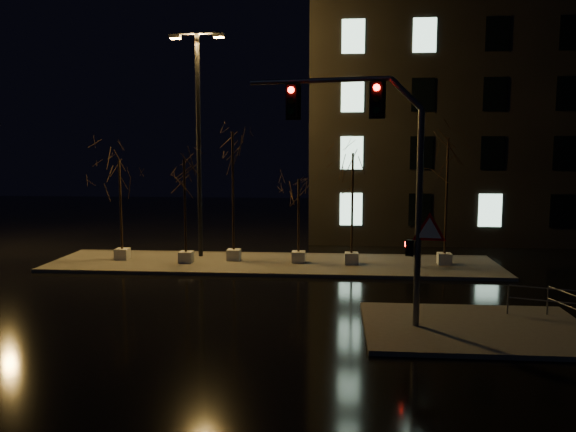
{
  "coord_description": "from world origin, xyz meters",
  "views": [
    {
      "loc": [
        3.01,
        -21.1,
        5.68
      ],
      "look_at": [
        1.0,
        3.17,
        2.8
      ],
      "focal_mm": 35.0,
      "sensor_mm": 36.0,
      "label": 1
    }
  ],
  "objects": [
    {
      "name": "tree_0",
      "position": [
        -7.69,
        6.14,
        4.05
      ],
      "size": [
        1.8,
        1.8,
        5.14
      ],
      "color": "beige",
      "rests_on": "median"
    },
    {
      "name": "streetlight_main",
      "position": [
        -3.93,
        7.34,
        6.71
      ],
      "size": [
        2.84,
        0.48,
        11.37
      ],
      "rotation": [
        0.0,
        0.0,
        -0.06
      ],
      "color": "black",
      "rests_on": "median"
    },
    {
      "name": "guard_rail_b",
      "position": [
        10.5,
        -3.01,
        0.8
      ],
      "size": [
        0.63,
        2.03,
        1.0
      ],
      "rotation": [
        0.0,
        0.0,
        1.86
      ],
      "color": "#57595E",
      "rests_on": "sidewalk_corner"
    },
    {
      "name": "tree_5",
      "position": [
        8.37,
        6.21,
        4.91
      ],
      "size": [
        1.8,
        1.8,
        6.28
      ],
      "color": "beige",
      "rests_on": "median"
    },
    {
      "name": "guard_rail_a",
      "position": [
        10.0,
        -2.4,
        0.81
      ],
      "size": [
        2.25,
        0.76,
        1.02
      ],
      "rotation": [
        0.0,
        0.0,
        -0.31
      ],
      "color": "#57595E",
      "rests_on": "sidewalk_corner"
    },
    {
      "name": "ground",
      "position": [
        0.0,
        0.0,
        0.0
      ],
      "size": [
        90.0,
        90.0,
        0.0
      ],
      "primitive_type": "plane",
      "color": "black",
      "rests_on": "ground"
    },
    {
      "name": "tree_3",
      "position": [
        1.28,
        6.09,
        3.36
      ],
      "size": [
        1.8,
        1.8,
        4.23
      ],
      "color": "beige",
      "rests_on": "median"
    },
    {
      "name": "tree_1",
      "position": [
        -4.25,
        5.59,
        4.11
      ],
      "size": [
        1.8,
        1.8,
        5.22
      ],
      "color": "beige",
      "rests_on": "median"
    },
    {
      "name": "building",
      "position": [
        14.0,
        18.0,
        7.5
      ],
      "size": [
        25.0,
        12.0,
        15.0
      ],
      "primitive_type": "cube",
      "color": "black",
      "rests_on": "ground"
    },
    {
      "name": "tree_4",
      "position": [
        3.88,
        5.96,
        4.34
      ],
      "size": [
        1.8,
        1.8,
        5.53
      ],
      "color": "beige",
      "rests_on": "median"
    },
    {
      "name": "median",
      "position": [
        0.0,
        6.0,
        0.07
      ],
      "size": [
        22.0,
        5.0,
        0.15
      ],
      "primitive_type": "cube",
      "color": "#4B4843",
      "rests_on": "ground"
    },
    {
      "name": "sidewalk_corner",
      "position": [
        7.5,
        -3.5,
        0.07
      ],
      "size": [
        7.0,
        5.0,
        0.15
      ],
      "primitive_type": "cube",
      "color": "#4B4843",
      "rests_on": "ground"
    },
    {
      "name": "tree_2",
      "position": [
        -2.01,
        6.39,
        5.15
      ],
      "size": [
        1.8,
        1.8,
        6.59
      ],
      "color": "beige",
      "rests_on": "median"
    },
    {
      "name": "traffic_signal_mast",
      "position": [
        4.38,
        -3.36,
        5.26
      ],
      "size": [
        6.28,
        1.26,
        7.78
      ],
      "rotation": [
        0.0,
        0.0,
        -0.18
      ],
      "color": "#57595E",
      "rests_on": "sidewalk_corner"
    }
  ]
}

